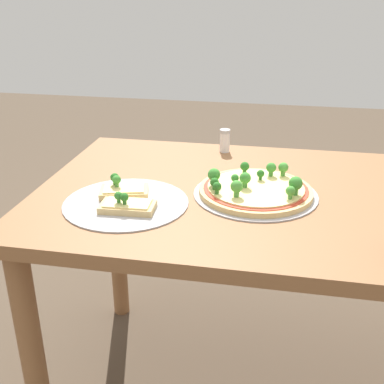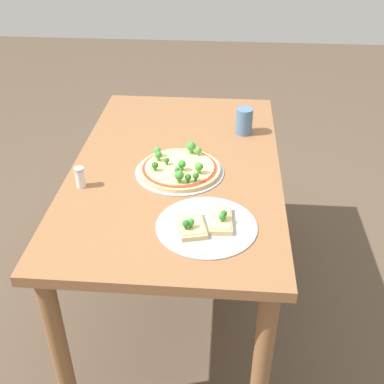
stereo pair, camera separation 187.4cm
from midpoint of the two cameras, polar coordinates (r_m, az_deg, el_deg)
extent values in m
cube|color=brown|center=(1.26, 49.06, -21.23)|extent=(1.27, 0.77, 0.04)
cylinder|color=brown|center=(1.15, 19.91, -48.47)|extent=(0.06, 0.06, 0.67)
cylinder|color=brown|center=(1.49, 16.32, -24.13)|extent=(0.06, 0.06, 0.67)
cylinder|color=#A3A3A8|center=(1.21, 47.64, -21.49)|extent=(0.32, 0.32, 0.00)
cylinder|color=#DBB775|center=(1.20, 47.78, -21.16)|extent=(0.29, 0.29, 0.01)
cylinder|color=#B73823|center=(1.20, 47.90, -20.87)|extent=(0.27, 0.27, 0.00)
cylinder|color=#EFD684|center=(1.19, 47.94, -20.76)|extent=(0.25, 0.25, 0.00)
sphere|color=#3D8933|center=(1.11, 44.03, -20.65)|extent=(0.03, 0.03, 0.03)
cylinder|color=#488E3A|center=(1.12, 43.70, -21.48)|extent=(0.01, 0.01, 0.01)
sphere|color=#479338|center=(1.11, 48.73, -22.32)|extent=(0.03, 0.03, 0.03)
cylinder|color=#51973E|center=(1.12, 48.39, -23.08)|extent=(0.01, 0.01, 0.01)
sphere|color=#479338|center=(1.27, 48.50, -16.86)|extent=(0.03, 0.03, 0.03)
cylinder|color=#51973E|center=(1.28, 48.25, -17.50)|extent=(0.01, 0.01, 0.01)
sphere|color=#479338|center=(1.20, 53.49, -21.09)|extent=(0.02, 0.02, 0.02)
cylinder|color=#51973E|center=(1.21, 53.23, -21.65)|extent=(0.01, 0.01, 0.01)
sphere|color=#286B23|center=(1.09, 46.16, -22.77)|extent=(0.02, 0.02, 0.02)
cylinder|color=#37742D|center=(1.10, 45.92, -23.33)|extent=(0.01, 0.01, 0.01)
sphere|color=#3D8933|center=(1.25, 47.50, -17.24)|extent=(0.03, 0.03, 0.03)
cylinder|color=#488E3A|center=(1.26, 47.24, -17.89)|extent=(0.01, 0.01, 0.01)
sphere|color=#3D8933|center=(1.15, 47.55, -20.26)|extent=(0.03, 0.03, 0.03)
cylinder|color=#488E3A|center=(1.17, 47.25, -20.98)|extent=(0.01, 0.01, 0.01)
sphere|color=#286B23|center=(1.21, 44.59, -17.61)|extent=(0.03, 0.03, 0.03)
cylinder|color=#37742D|center=(1.22, 44.36, -18.21)|extent=(0.01, 0.01, 0.01)
sphere|color=#337A2D|center=(1.15, 45.86, -20.29)|extent=(0.02, 0.02, 0.02)
cylinder|color=#3F8136|center=(1.16, 45.66, -20.79)|extent=(0.01, 0.01, 0.01)
sphere|color=#286B23|center=(1.21, 47.27, -18.57)|extent=(0.02, 0.02, 0.02)
cylinder|color=#37742D|center=(1.22, 47.08, -19.05)|extent=(0.01, 0.01, 0.01)
sphere|color=#3D8933|center=(1.22, 53.20, -19.84)|extent=(0.03, 0.03, 0.03)
cylinder|color=#488E3A|center=(1.23, 52.84, -20.66)|extent=(0.02, 0.02, 0.02)
sphere|color=#286B23|center=(1.10, 44.97, -21.96)|extent=(0.02, 0.02, 0.02)
cylinder|color=#37742D|center=(1.11, 44.74, -22.53)|extent=(0.01, 0.01, 0.01)
cylinder|color=#A3A3A8|center=(0.98, 35.16, -28.19)|extent=(0.31, 0.31, 0.00)
cube|color=#DBB775|center=(0.96, 37.47, -29.48)|extent=(0.13, 0.08, 0.02)
cube|color=#EFD684|center=(0.95, 37.64, -29.09)|extent=(0.11, 0.07, 0.00)
sphere|color=#286B23|center=(0.93, 38.08, -28.81)|extent=(0.02, 0.02, 0.02)
cylinder|color=#37742D|center=(0.94, 37.85, -29.34)|extent=(0.01, 0.01, 0.01)
sphere|color=#337A2D|center=(0.93, 36.88, -28.71)|extent=(0.02, 0.02, 0.02)
cylinder|color=#3F8136|center=(0.94, 36.66, -29.24)|extent=(0.01, 0.01, 0.01)
cube|color=#DBB775|center=(0.99, 33.15, -25.99)|extent=(0.14, 0.11, 0.02)
cube|color=#EFD684|center=(0.98, 33.29, -25.60)|extent=(0.12, 0.09, 0.00)
sphere|color=#286B23|center=(0.97, 31.60, -24.29)|extent=(0.02, 0.02, 0.02)
cylinder|color=#37742D|center=(0.98, 31.40, -24.89)|extent=(0.01, 0.01, 0.01)
sphere|color=#3D8933|center=(0.96, 32.48, -24.82)|extent=(0.02, 0.02, 0.02)
cylinder|color=#488E3A|center=(0.97, 32.27, -25.42)|extent=(0.01, 0.01, 0.01)
cylinder|color=silver|center=(1.34, 35.92, -11.81)|extent=(0.03, 0.03, 0.06)
cylinder|color=#B2B2B7|center=(1.32, 36.31, -10.47)|extent=(0.03, 0.03, 0.01)
camera|label=1|loc=(0.94, 126.92, -27.72)|focal=45.00mm
camera|label=2|loc=(0.94, -53.08, 27.72)|focal=45.00mm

